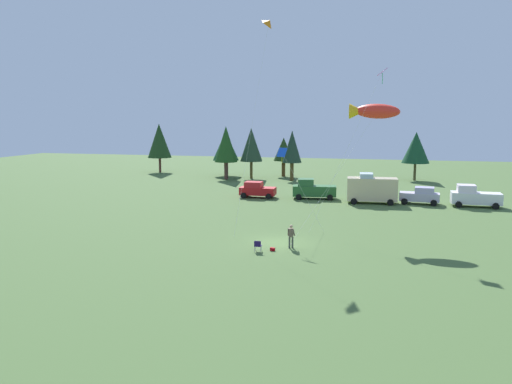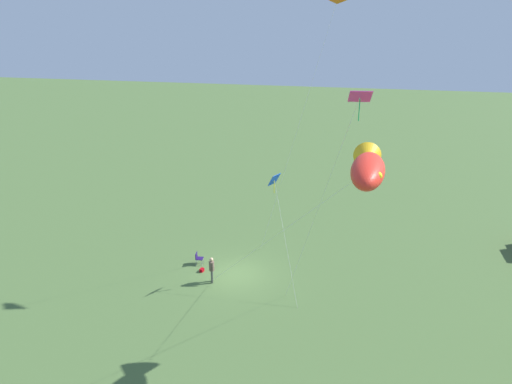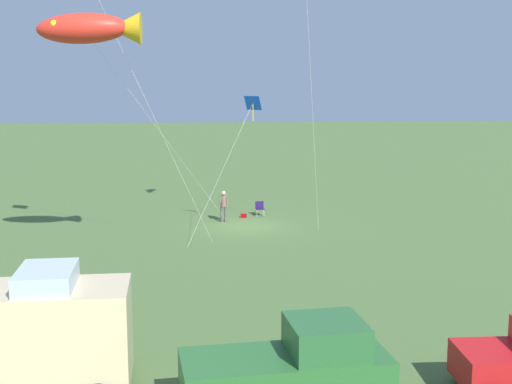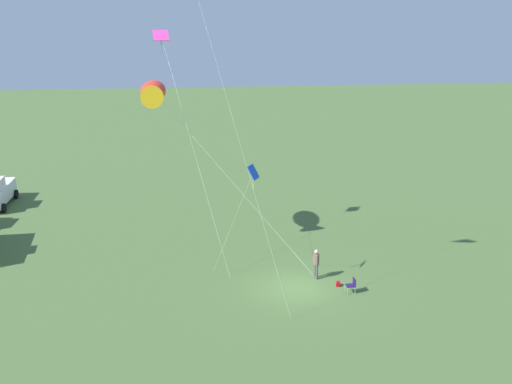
# 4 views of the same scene
# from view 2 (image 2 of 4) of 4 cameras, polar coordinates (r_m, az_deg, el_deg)

# --- Properties ---
(ground_plane) EXTENTS (160.00, 160.00, 0.00)m
(ground_plane) POSITION_cam_2_polar(r_m,az_deg,el_deg) (33.33, -2.22, -9.39)
(ground_plane) COLOR #476433
(person_kite_flyer) EXTENTS (0.56, 0.43, 1.74)m
(person_kite_flyer) POSITION_cam_2_polar(r_m,az_deg,el_deg) (32.09, -5.08, -8.64)
(person_kite_flyer) COLOR #474C45
(person_kite_flyer) RESTS_ON ground
(folding_chair) EXTENTS (0.51, 0.51, 0.82)m
(folding_chair) POSITION_cam_2_polar(r_m,az_deg,el_deg) (34.54, -6.62, -7.45)
(folding_chair) COLOR #20134C
(folding_chair) RESTS_ON ground
(backpack_on_grass) EXTENTS (0.36, 0.29, 0.22)m
(backpack_on_grass) POSITION_cam_2_polar(r_m,az_deg,el_deg) (33.77, -6.21, -8.85)
(backpack_on_grass) COLOR #A1060E
(backpack_on_grass) RESTS_ON ground
(kite_large_fish) EXTENTS (7.95, 9.86, 10.65)m
(kite_large_fish) POSITION_cam_2_polar(r_m,az_deg,el_deg) (22.44, 12.65, 2.71)
(kite_large_fish) COLOR red
(kite_large_fish) RESTS_ON ground
(kite_diamond_blue) EXTENTS (3.72, 2.38, 7.08)m
(kite_diamond_blue) POSITION_cam_2_polar(r_m,az_deg,el_deg) (30.22, 2.17, 1.00)
(kite_diamond_blue) COLOR blue
(kite_diamond_blue) RESTS_ON ground
(kite_diamond_rainbow) EXTENTS (5.92, 4.05, 13.49)m
(kite_diamond_rainbow) POSITION_cam_2_polar(r_m,az_deg,el_deg) (21.26, 11.36, 9.37)
(kite_diamond_rainbow) COLOR #DA3998
(kite_diamond_rainbow) RESTS_ON ground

